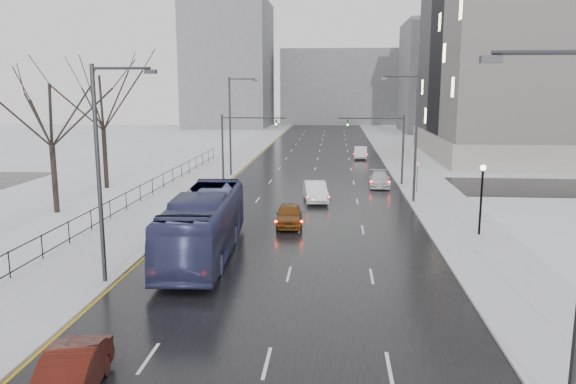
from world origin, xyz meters
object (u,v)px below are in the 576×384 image
(lamppost_r_mid, at_px, (482,189))
(mast_signal_left, at_px, (234,140))
(tree_park_d, at_px, (57,214))
(streetlight_r_mid, at_px, (413,132))
(sedan_left_near, at_px, (69,376))
(sedan_right_distant, at_px, (361,152))
(no_uturn_sign, at_px, (418,167))
(bus, at_px, (204,224))
(tree_park_e, at_px, (107,189))
(streetlight_l_far, at_px, (232,121))
(mast_signal_right, at_px, (391,141))
(streetlight_l_near, at_px, (103,164))
(sedan_right_near, at_px, (315,191))
(sedan_right_far, at_px, (379,179))
(sedan_center_near, at_px, (289,215))

(lamppost_r_mid, xyz_separation_m, mast_signal_left, (-18.33, 18.00, 1.16))
(tree_park_d, relative_size, streetlight_r_mid, 1.25)
(sedan_left_near, height_order, sedan_right_distant, sedan_right_distant)
(no_uturn_sign, bearing_deg, bus, -125.92)
(lamppost_r_mid, bearing_deg, tree_park_d, 172.09)
(lamppost_r_mid, height_order, bus, lamppost_r_mid)
(no_uturn_sign, bearing_deg, tree_park_e, 180.00)
(sedan_left_near, relative_size, sedan_right_distant, 0.95)
(streetlight_l_far, xyz_separation_m, no_uturn_sign, (17.37, -8.00, -3.32))
(mast_signal_right, bearing_deg, streetlight_r_mid, -84.00)
(streetlight_l_far, height_order, sedan_left_near, streetlight_l_far)
(lamppost_r_mid, height_order, sedan_right_distant, lamppost_r_mid)
(streetlight_l_near, distance_m, bus, 6.93)
(mast_signal_left, xyz_separation_m, sedan_right_distant, (12.80, 19.85, -3.32))
(streetlight_l_near, xyz_separation_m, mast_signal_left, (0.84, 28.00, -1.51))
(streetlight_r_mid, relative_size, streetlight_l_near, 1.00)
(tree_park_e, height_order, lamppost_r_mid, tree_park_e)
(tree_park_e, xyz_separation_m, no_uturn_sign, (27.40, 0.00, 2.30))
(lamppost_r_mid, xyz_separation_m, sedan_right_near, (-10.35, 9.96, -2.12))
(mast_signal_left, height_order, sedan_left_near, mast_signal_left)
(streetlight_l_near, relative_size, lamppost_r_mid, 2.34)
(sedan_right_far, bearing_deg, tree_park_d, -149.26)
(sedan_right_far, bearing_deg, streetlight_l_near, -115.93)
(sedan_right_near, bearing_deg, tree_park_d, -169.73)
(mast_signal_left, xyz_separation_m, sedan_left_near, (1.86, -37.60, -3.36))
(tree_park_d, relative_size, sedan_right_near, 2.61)
(streetlight_r_mid, height_order, lamppost_r_mid, streetlight_r_mid)
(mast_signal_right, relative_size, sedan_right_near, 1.36)
(streetlight_l_near, bearing_deg, mast_signal_right, 61.04)
(sedan_right_far, height_order, sedan_right_distant, sedan_right_distant)
(tree_park_e, height_order, mast_signal_right, tree_park_e)
(sedan_left_near, bearing_deg, tree_park_d, 110.19)
(streetlight_l_near, bearing_deg, sedan_left_near, -74.28)
(streetlight_r_mid, distance_m, lamppost_r_mid, 10.73)
(sedan_left_near, height_order, sedan_right_far, sedan_left_near)
(tree_park_e, bearing_deg, mast_signal_left, 20.19)
(tree_park_d, height_order, sedan_right_far, tree_park_d)
(sedan_right_near, distance_m, sedan_right_distant, 28.30)
(sedan_left_near, bearing_deg, sedan_right_near, 70.91)
(tree_park_e, height_order, bus, tree_park_e)
(streetlight_l_far, distance_m, no_uturn_sign, 19.41)
(sedan_center_near, height_order, sedan_right_far, sedan_center_near)
(tree_park_d, height_order, bus, tree_park_d)
(bus, relative_size, sedan_right_distant, 2.74)
(streetlight_l_far, distance_m, sedan_center_near, 22.10)
(no_uturn_sign, distance_m, sedan_right_far, 4.61)
(tree_park_e, bearing_deg, streetlight_l_near, -67.31)
(lamppost_r_mid, bearing_deg, tree_park_e, 154.38)
(bus, bearing_deg, sedan_left_near, -95.59)
(tree_park_d, bearing_deg, tree_park_e, 92.29)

